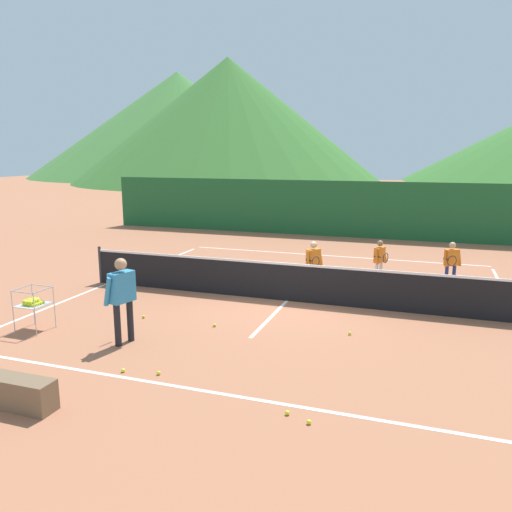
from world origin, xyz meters
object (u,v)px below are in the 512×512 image
tennis_ball_6 (123,370)px  tennis_ball_2 (144,317)px  tennis_ball_3 (215,325)px  tennis_ball_5 (309,422)px  student_0 (313,261)px  ball_cart (33,302)px  courtside_bench (9,391)px  tennis_ball_4 (159,373)px  tennis_ball_1 (350,333)px  student_2 (451,260)px  student_1 (380,258)px  tennis_ball_0 (287,413)px  tennis_net (287,282)px  instructor (122,293)px

tennis_ball_6 → tennis_ball_2: bearing=114.7°
tennis_ball_3 → tennis_ball_5: 4.25m
student_0 → tennis_ball_2: size_ratio=19.61×
ball_cart → courtside_bench: (2.02, -2.70, -0.37)m
tennis_ball_2 → tennis_ball_4: same height
tennis_ball_1 → tennis_ball_5: bearing=-90.0°
tennis_ball_5 → student_2: bearing=76.1°
tennis_ball_1 → tennis_ball_5: same height
student_1 → tennis_ball_3: (-2.95, -4.86, -0.71)m
ball_cart → tennis_ball_1: (6.29, 1.86, -0.56)m
tennis_ball_4 → tennis_ball_0: bearing=-13.3°
tennis_net → student_2: size_ratio=8.73×
student_2 → tennis_ball_5: student_2 is taller
tennis_ball_2 → tennis_ball_5: (4.55, -3.18, 0.00)m
tennis_ball_0 → tennis_ball_4: same height
tennis_ball_6 → courtside_bench: (-0.92, -1.52, 0.20)m
tennis_net → tennis_ball_0: tennis_net is taller
student_0 → tennis_ball_2: (-3.07, -3.57, -0.77)m
student_0 → tennis_ball_0: bearing=-80.3°
tennis_ball_2 → tennis_ball_6: 2.85m
student_0 → tennis_ball_6: student_0 is taller
tennis_ball_3 → student_2: bearing=46.0°
tennis_net → student_1: size_ratio=8.96×
tennis_ball_0 → instructor: bearing=156.7°
student_1 → tennis_ball_2: student_1 is taller
tennis_ball_4 → tennis_ball_5: same height
tennis_ball_6 → student_0: bearing=73.0°
student_0 → student_1: 2.07m
courtside_bench → student_1: bearing=63.8°
student_0 → tennis_ball_5: bearing=-77.7°
ball_cart → tennis_ball_4: ball_cart is taller
ball_cart → tennis_ball_0: ball_cart is taller
tennis_ball_6 → tennis_ball_5: bearing=-10.0°
student_1 → tennis_ball_4: 7.92m
ball_cart → tennis_ball_0: bearing=-15.4°
tennis_net → tennis_ball_3: bearing=-112.0°
tennis_ball_4 → tennis_ball_6: bearing=-169.9°
ball_cart → tennis_ball_2: ball_cart is taller
tennis_ball_3 → tennis_ball_6: same height
student_0 → courtside_bench: bearing=-110.0°
tennis_ball_0 → tennis_ball_6: bearing=171.5°
ball_cart → tennis_ball_1: ball_cart is taller
instructor → student_0: bearing=62.4°
tennis_net → tennis_ball_3: size_ratio=163.64×
tennis_net → tennis_ball_5: 5.86m
tennis_net → tennis_ball_2: bearing=-138.9°
student_1 → tennis_net: bearing=-128.6°
instructor → tennis_ball_3: bearing=48.1°
student_0 → instructor: bearing=-117.6°
student_1 → tennis_ball_2: bearing=-134.0°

